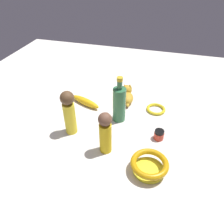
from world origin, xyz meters
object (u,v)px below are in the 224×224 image
at_px(bowl, 149,165).
at_px(nail_polish_jar, 159,135).
at_px(bangle, 156,109).
at_px(cat_figurine, 127,95).
at_px(banana, 85,102).
at_px(person_figure_adult, 69,112).
at_px(person_figure_child, 105,132).
at_px(bottle_tall, 119,104).

bearing_deg(bowl, nail_polish_jar, 174.42).
xyz_separation_m(bangle, cat_figurine, (-0.05, -0.16, 0.03)).
relative_size(banana, person_figure_adult, 0.86).
bearing_deg(bangle, banana, -82.52).
bearing_deg(nail_polish_jar, person_figure_child, -57.97).
distance_m(bowl, cat_figurine, 0.48).
distance_m(banana, bottle_tall, 0.23).
bearing_deg(nail_polish_jar, banana, -111.25).
bearing_deg(bowl, person_figure_adult, -108.99).
distance_m(nail_polish_jar, cat_figurine, 0.33).
relative_size(nail_polish_jar, banana, 0.25).
relative_size(person_figure_child, bangle, 1.96).
relative_size(person_figure_child, bottle_tall, 0.83).
xyz_separation_m(person_figure_adult, bowl, (0.13, 0.37, -0.08)).
xyz_separation_m(bowl, bottle_tall, (-0.27, -0.18, 0.06)).
height_order(banana, person_figure_adult, person_figure_adult).
distance_m(nail_polish_jar, bottle_tall, 0.23).
xyz_separation_m(person_figure_adult, cat_figurine, (-0.32, 0.19, -0.08)).
bearing_deg(person_figure_adult, bowl, 71.01).
height_order(nail_polish_jar, banana, nail_polish_jar).
distance_m(person_figure_child, nail_polish_jar, 0.25).
xyz_separation_m(banana, bowl, (0.34, 0.39, 0.01)).
bearing_deg(bangle, bowl, 2.38).
xyz_separation_m(cat_figurine, bottle_tall, (0.17, -0.00, 0.06)).
height_order(person_figure_child, cat_figurine, person_figure_child).
height_order(person_figure_adult, bowl, person_figure_adult).
bearing_deg(nail_polish_jar, bottle_tall, -112.71).
bearing_deg(bangle, person_figure_adult, -53.18).
distance_m(bowl, bottle_tall, 0.33).
distance_m(person_figure_child, cat_figurine, 0.39).
xyz_separation_m(person_figure_child, person_figure_adult, (-0.07, -0.18, 0.01)).
bearing_deg(person_figure_child, bangle, 152.97).
bearing_deg(bowl, banana, -131.69).
xyz_separation_m(bangle, banana, (0.05, -0.37, 0.01)).
relative_size(cat_figurine, bottle_tall, 0.60).
height_order(bangle, banana, banana).
distance_m(person_figure_child, bangle, 0.39).
xyz_separation_m(banana, person_figure_adult, (0.22, 0.02, 0.09)).
relative_size(nail_polish_jar, bottle_tall, 0.19).
height_order(nail_polish_jar, person_figure_adult, person_figure_adult).
bearing_deg(bottle_tall, cat_figurine, 179.09).
relative_size(nail_polish_jar, bowl, 0.31).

